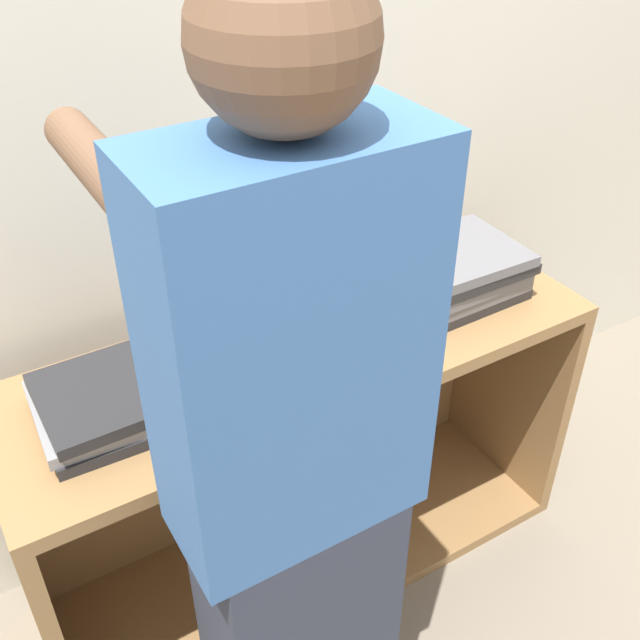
# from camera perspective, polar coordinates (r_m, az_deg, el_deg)

# --- Properties ---
(ground_plane) EXTENTS (12.00, 12.00, 0.00)m
(ground_plane) POSITION_cam_1_polar(r_m,az_deg,el_deg) (2.16, 2.46, -21.66)
(ground_plane) COLOR #756B5B
(wall_back) EXTENTS (8.00, 0.05, 2.40)m
(wall_back) POSITION_cam_1_polar(r_m,az_deg,el_deg) (1.79, -7.11, 15.27)
(wall_back) COLOR beige
(wall_back) RESTS_ON ground_plane
(cart) EXTENTS (1.43, 0.48, 0.75)m
(cart) POSITION_cam_1_polar(r_m,az_deg,el_deg) (2.03, -2.08, -9.53)
(cart) COLOR olive
(cart) RESTS_ON ground_plane
(laptop_open) EXTENTS (0.38, 0.38, 0.25)m
(laptop_open) POSITION_cam_1_polar(r_m,az_deg,el_deg) (1.75, -2.26, 0.34)
(laptop_open) COLOR #B7B7BC
(laptop_open) RESTS_ON cart
(laptop_stack_left) EXTENTS (0.40, 0.28, 0.08)m
(laptop_stack_left) POSITION_cam_1_polar(r_m,az_deg,el_deg) (1.59, -14.06, -5.49)
(laptop_stack_left) COLOR #232326
(laptop_stack_left) RESTS_ON cart
(laptop_stack_right) EXTENTS (0.39, 0.27, 0.14)m
(laptop_stack_right) POSITION_cam_1_polar(r_m,az_deg,el_deg) (1.90, 9.41, 3.40)
(laptop_stack_right) COLOR #232326
(laptop_stack_right) RESTS_ON cart
(person) EXTENTS (0.40, 0.53, 1.70)m
(person) POSITION_cam_1_polar(r_m,az_deg,el_deg) (1.27, -2.03, -12.85)
(person) COLOR #2D3342
(person) RESTS_ON ground_plane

